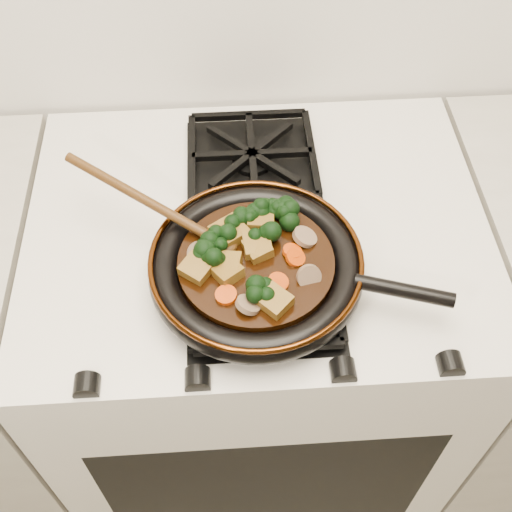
{
  "coord_description": "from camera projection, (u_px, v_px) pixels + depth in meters",
  "views": [
    {
      "loc": [
        -0.05,
        1.0,
        1.7
      ],
      "look_at": [
        -0.01,
        1.57,
        0.97
      ],
      "focal_mm": 45.0,
      "sensor_mm": 36.0,
      "label": 1
    }
  ],
  "objects": [
    {
      "name": "tofu_cube_5",
      "position": [
        258.0,
        249.0,
        0.93
      ],
      "size": [
        0.05,
        0.05,
        0.03
      ],
      "primitive_type": "cube",
      "rotation": [
        -0.12,
        -0.02,
        1.98
      ],
      "color": "brown",
      "rests_on": "braising_sauce"
    },
    {
      "name": "tofu_cube_0",
      "position": [
        196.0,
        269.0,
        0.91
      ],
      "size": [
        0.05,
        0.06,
        0.03
      ],
      "primitive_type": "cube",
      "rotation": [
        -0.1,
        -0.05,
        2.5
      ],
      "color": "brown",
      "rests_on": "braising_sauce"
    },
    {
      "name": "mushroom_slice_3",
      "position": [
        305.0,
        237.0,
        0.95
      ],
      "size": [
        0.04,
        0.04,
        0.02
      ],
      "primitive_type": "cylinder",
      "rotation": [
        0.42,
        0.0,
        1.67
      ],
      "color": "#7F6249",
      "rests_on": "braising_sauce"
    },
    {
      "name": "broccoli_floret_6",
      "position": [
        212.0,
        254.0,
        0.92
      ],
      "size": [
        0.08,
        0.07,
        0.07
      ],
      "primitive_type": null,
      "rotation": [
        0.11,
        -0.12,
        2.91
      ],
      "color": "black",
      "rests_on": "braising_sauce"
    },
    {
      "name": "carrot_coin_3",
      "position": [
        292.0,
        252.0,
        0.94
      ],
      "size": [
        0.03,
        0.03,
        0.02
      ],
      "primitive_type": "cylinder",
      "rotation": [
        -0.08,
        0.21,
        0.0
      ],
      "color": "#C43A05",
      "rests_on": "braising_sauce"
    },
    {
      "name": "tofu_cube_1",
      "position": [
        257.0,
        245.0,
        0.94
      ],
      "size": [
        0.04,
        0.05,
        0.03
      ],
      "primitive_type": "cube",
      "rotation": [
        0.1,
        0.0,
        0.11
      ],
      "color": "brown",
      "rests_on": "braising_sauce"
    },
    {
      "name": "tofu_cube_3",
      "position": [
        228.0,
        264.0,
        0.92
      ],
      "size": [
        0.05,
        0.04,
        0.02
      ],
      "primitive_type": "cube",
      "rotation": [
        -0.02,
        0.08,
        2.92
      ],
      "color": "brown",
      "rests_on": "braising_sauce"
    },
    {
      "name": "carrot_coin_0",
      "position": [
        226.0,
        295.0,
        0.89
      ],
      "size": [
        0.03,
        0.03,
        0.01
      ],
      "primitive_type": "cylinder",
      "rotation": [
        0.06,
        -0.08,
        0.0
      ],
      "color": "#C43A05",
      "rests_on": "braising_sauce"
    },
    {
      "name": "tofu_cube_6",
      "position": [
        228.0,
        273.0,
        0.91
      ],
      "size": [
        0.05,
        0.05,
        0.02
      ],
      "primitive_type": "cube",
      "rotation": [
        -0.1,
        0.0,
        0.63
      ],
      "color": "brown",
      "rests_on": "braising_sauce"
    },
    {
      "name": "broccoli_floret_7",
      "position": [
        249.0,
        217.0,
        0.97
      ],
      "size": [
        0.09,
        0.08,
        0.07
      ],
      "primitive_type": null,
      "rotation": [
        0.08,
        0.23,
        2.78
      ],
      "color": "black",
      "rests_on": "braising_sauce"
    },
    {
      "name": "tofu_cube_4",
      "position": [
        229.0,
        233.0,
        0.95
      ],
      "size": [
        0.07,
        0.06,
        0.03
      ],
      "primitive_type": "cube",
      "rotation": [
        0.03,
        -0.04,
        2.19
      ],
      "color": "brown",
      "rests_on": "braising_sauce"
    },
    {
      "name": "tofu_cube_7",
      "position": [
        260.0,
        222.0,
        0.97
      ],
      "size": [
        0.04,
        0.04,
        0.03
      ],
      "primitive_type": "cube",
      "rotation": [
        0.04,
        -0.07,
        3.08
      ],
      "color": "brown",
      "rests_on": "braising_sauce"
    },
    {
      "name": "tofu_cube_2",
      "position": [
        275.0,
        302.0,
        0.88
      ],
      "size": [
        0.06,
        0.06,
        0.03
      ],
      "primitive_type": "cube",
      "rotation": [
        -0.06,
        -0.02,
        2.35
      ],
      "color": "brown",
      "rests_on": "braising_sauce"
    },
    {
      "name": "mushroom_slice_4",
      "position": [
        200.0,
        254.0,
        0.93
      ],
      "size": [
        0.04,
        0.03,
        0.03
      ],
      "primitive_type": "cylinder",
      "rotation": [
        0.82,
        0.0,
        0.07
      ],
      "color": "#7F6249",
      "rests_on": "braising_sauce"
    },
    {
      "name": "broccoli_floret_4",
      "position": [
        283.0,
        216.0,
        0.97
      ],
      "size": [
        0.06,
        0.07,
        0.06
      ],
      "primitive_type": null,
      "rotation": [
        -0.12,
        0.14,
        1.57
      ],
      "color": "black",
      "rests_on": "braising_sauce"
    },
    {
      "name": "broccoli_floret_1",
      "position": [
        287.0,
        214.0,
        0.97
      ],
      "size": [
        0.07,
        0.08,
        0.07
      ],
      "primitive_type": null,
      "rotation": [
        0.12,
        -0.24,
        1.72
      ],
      "color": "black",
      "rests_on": "braising_sauce"
    },
    {
      "name": "mushroom_slice_1",
      "position": [
        309.0,
        277.0,
        0.91
      ],
      "size": [
        0.04,
        0.03,
        0.03
      ],
      "primitive_type": "cylinder",
      "rotation": [
        1.0,
        0.0,
        0.2
      ],
      "color": "#7F6249",
      "rests_on": "braising_sauce"
    },
    {
      "name": "braising_sauce",
      "position": [
        256.0,
        265.0,
        0.94
      ],
      "size": [
        0.23,
        0.23,
        0.02
      ],
      "primitive_type": "cylinder",
      "color": "black",
      "rests_on": "skillet"
    },
    {
      "name": "broccoli_floret_0",
      "position": [
        263.0,
        235.0,
        0.95
      ],
      "size": [
        0.06,
        0.06,
        0.06
      ],
      "primitive_type": null,
      "rotation": [
        0.05,
        -0.1,
        0.01
      ],
      "color": "black",
      "rests_on": "braising_sauce"
    },
    {
      "name": "wooden_spoon",
      "position": [
        173.0,
        216.0,
        0.96
      ],
      "size": [
        0.16,
        0.11,
        0.27
      ],
      "rotation": [
        0.0,
        0.0,
        2.59
      ],
      "color": "#46290F",
      "rests_on": "braising_sauce"
    },
    {
      "name": "burner_grate_back",
      "position": [
        252.0,
        158.0,
        1.13
      ],
      "size": [
        0.23,
        0.23,
        0.03
      ],
      "primitive_type": null,
      "color": "black",
      "rests_on": "stove"
    },
    {
      "name": "carrot_coin_1",
      "position": [
        295.0,
        258.0,
        0.93
      ],
      "size": [
        0.03,
        0.03,
        0.02
      ],
      "primitive_type": "cylinder",
      "rotation": [
        0.22,
        0.35,
        0.0
      ],
      "color": "#C43A05",
      "rests_on": "braising_sauce"
    },
    {
      "name": "carrot_coin_2",
      "position": [
        278.0,
        282.0,
        0.9
      ],
      "size": [
        0.03,
        0.03,
        0.02
      ],
      "primitive_type": "cylinder",
      "rotation": [
        0.15,
        0.2,
        0.0
      ],
      "color": "#C43A05",
      "rests_on": "braising_sauce"
    },
    {
      "name": "skillet",
      "position": [
        258.0,
        267.0,
        0.94
      ],
      "size": [
        0.43,
        0.32,
        0.05
      ],
      "rotation": [
        0.0,
        0.0,
        -0.31
      ],
      "color": "black",
      "rests_on": "burner_grate_front"
    },
    {
      "name": "broccoli_floret_8",
      "position": [
        225.0,
        233.0,
        0.95
      ],
      "size": [
        0.08,
        0.08,
        0.06
      ],
      "primitive_type": null,
      "rotation": [
        0.09,
        -0.11,
        1.96
      ],
      "color": "black",
      "rests_on": "braising_sauce"
    },
    {
      "name": "stove",
      "position": [
        257.0,
        357.0,
        1.41
      ],
      "size": [
        0.76,
        0.6,
        0.9
      ],
      "primitive_type": "cube",
      "color": "silver",
      "rests_on": "ground"
    },
    {
      "name": "broccoli_floret_2",
      "position": [
        207.0,
        248.0,
        0.93
      ],
      "size": [
        0.07,
        0.08,
        0.07
      ],
      "primitive_type": null,
      "rotation": [
        0.18,
        -0.12,
        0.19
      ],
      "color": "black",
      "rests_on": "braising_sauce"
    },
    {
      "name": "broccoli_floret_9",
      "position": [
        259.0,
        292.0,
        0.89
      ],
      "size": [
        0.08,
        0.07,
        0.06
      ],
      "primitive_type": null,
      "rotation": [
        -0.1,
        -0.07,
        1.3
      ],
      "color": "black",
      "rests_on": "braising_sauce"
    },
    {
      "name": "mushroom_slice_0",
      "position": [
        262.0,
        215.0,
        0.98
      ],
      "size": [
        0.05,
        0.05,
        0.02
      ],
      "primitive_type": "cylinder",
      "rotation": [
        0.56,
        0.0,
        2.5
      ],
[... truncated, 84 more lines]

